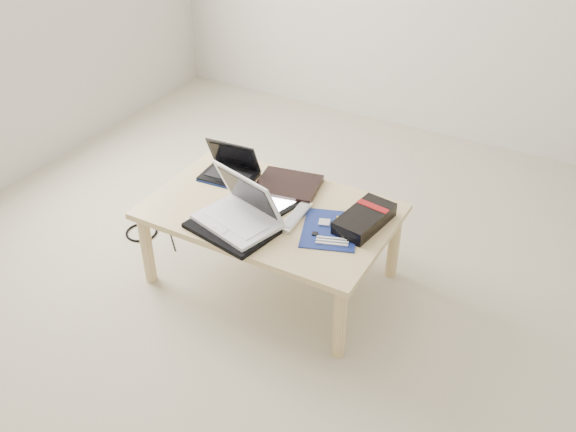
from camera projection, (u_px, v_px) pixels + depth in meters
The scene contains 13 objects.
ground at pixel (297, 308), 2.94m from camera, with size 4.00×4.00×0.00m, color #BFB59B.
coffee_table at pixel (271, 218), 2.93m from camera, with size 1.10×0.70×0.40m.
book at pixel (288, 185), 3.04m from camera, with size 0.33×0.29×0.03m.
netbook at pixel (230, 169), 3.11m from camera, with size 0.27×0.21×0.18m.
tablet at pixel (270, 200), 2.94m from camera, with size 0.29×0.25×0.01m.
remote at pixel (296, 217), 2.83m from camera, with size 0.07×0.25×0.02m.
neoprene_sleeve at pixel (233, 228), 2.76m from camera, with size 0.36×0.26×0.02m, color black.
white_laptop at pixel (240, 212), 2.76m from camera, with size 0.40×0.33×0.24m.
motherboard at pixel (330, 230), 2.76m from camera, with size 0.32×0.35×0.01m.
gpu_box at pixel (365, 219), 2.78m from camera, with size 0.19×0.32×0.07m.
cable_coil at pixel (254, 203), 2.93m from camera, with size 0.11×0.11×0.01m, color black.
floor_cable_coil at pixel (142, 232), 3.42m from camera, with size 0.17×0.17×0.01m, color black.
floor_cable_trail at pixel (170, 232), 3.43m from camera, with size 0.01×0.01×0.34m, color black.
Camera 1 is at (1.02, -1.92, 2.03)m, focal length 40.00 mm.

